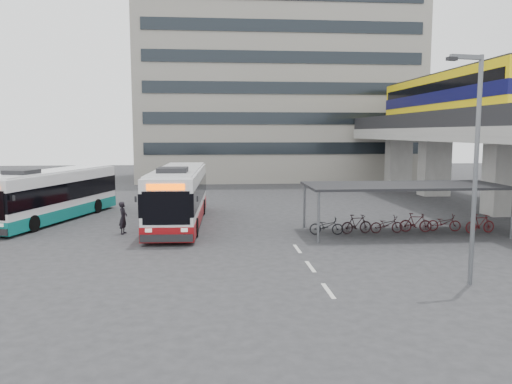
{
  "coord_description": "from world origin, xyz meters",
  "views": [
    {
      "loc": [
        -1.26,
        -21.59,
        5.17
      ],
      "look_at": [
        1.07,
        4.88,
        2.0
      ],
      "focal_mm": 35.0,
      "sensor_mm": 36.0,
      "label": 1
    }
  ],
  "objects": [
    {
      "name": "road_markings",
      "position": [
        2.5,
        -3.0,
        0.01
      ],
      "size": [
        0.15,
        7.6,
        0.01
      ],
      "color": "beige",
      "rests_on": "ground"
    },
    {
      "name": "bus_teal",
      "position": [
        -10.65,
        8.55,
        1.48
      ],
      "size": [
        5.38,
        11.03,
        3.2
      ],
      "rotation": [
        0.0,
        0.0,
        -0.29
      ],
      "color": "white",
      "rests_on": "ground"
    },
    {
      "name": "bike_shelter",
      "position": [
        8.47,
        3.0,
        1.44
      ],
      "size": [
        10.0,
        4.0,
        2.54
      ],
      "color": "#595B60",
      "rests_on": "ground"
    },
    {
      "name": "viaduct",
      "position": [
        17.0,
        14.0,
        6.23
      ],
      "size": [
        8.0,
        32.0,
        9.68
      ],
      "color": "gray",
      "rests_on": "ground"
    },
    {
      "name": "sign_totem_north",
      "position": [
        -11.57,
        10.37,
        1.3
      ],
      "size": [
        0.55,
        0.17,
        2.52
      ],
      "rotation": [
        0.0,
        0.0,
        -0.01
      ],
      "color": "#9D1709",
      "rests_on": "ground"
    },
    {
      "name": "bus_main",
      "position": [
        -3.15,
        6.7,
        1.59
      ],
      "size": [
        2.92,
        11.65,
        3.42
      ],
      "rotation": [
        0.0,
        0.0,
        -0.04
      ],
      "color": "white",
      "rests_on": "ground"
    },
    {
      "name": "office_block",
      "position": [
        6.0,
        36.0,
        12.5
      ],
      "size": [
        30.0,
        15.0,
        25.0
      ],
      "primitive_type": "cube",
      "color": "gray",
      "rests_on": "ground"
    },
    {
      "name": "pedestrian",
      "position": [
        -5.83,
        4.1,
        0.83
      ],
      "size": [
        0.48,
        0.66,
        1.67
      ],
      "primitive_type": "imported",
      "rotation": [
        0.0,
        0.0,
        1.42
      ],
      "color": "black",
      "rests_on": "ground"
    },
    {
      "name": "ground",
      "position": [
        0.0,
        0.0,
        0.0
      ],
      "size": [
        120.0,
        120.0,
        0.0
      ],
      "primitive_type": "plane",
      "color": "#28282B",
      "rests_on": "ground"
    },
    {
      "name": "lamp_post",
      "position": [
        7.4,
        -5.74,
        4.38
      ],
      "size": [
        1.35,
        0.37,
        7.69
      ],
      "rotation": [
        0.0,
        0.0,
        0.16
      ],
      "color": "#595B60",
      "rests_on": "ground"
    }
  ]
}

